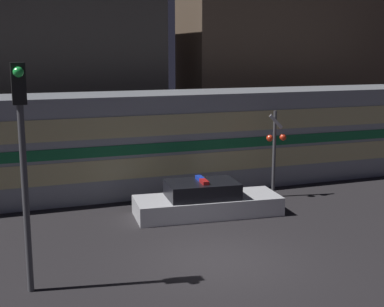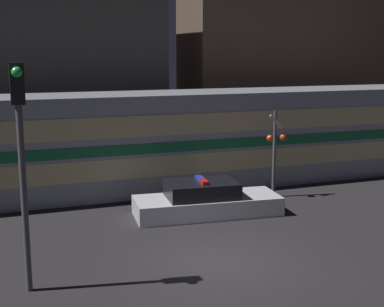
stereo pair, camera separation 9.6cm
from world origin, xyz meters
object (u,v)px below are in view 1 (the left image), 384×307
Objects in this scene: train at (179,140)px; crossing_signal_near at (275,147)px; traffic_light_corner at (22,143)px; police_car at (206,201)px.

crossing_signal_near is at bearing -45.64° from train.
police_car is at bearing 34.22° from traffic_light_corner.
police_car is at bearing -160.29° from crossing_signal_near.
traffic_light_corner reaches higher than police_car.
police_car is 1.53× the size of crossing_signal_near.
traffic_light_corner is (-6.00, -4.08, 3.01)m from police_car.
crossing_signal_near reaches higher than police_car.
traffic_light_corner is at bearing -128.41° from train.
train is at bearing 51.59° from traffic_light_corner.
train is 6.80× the size of crossing_signal_near.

